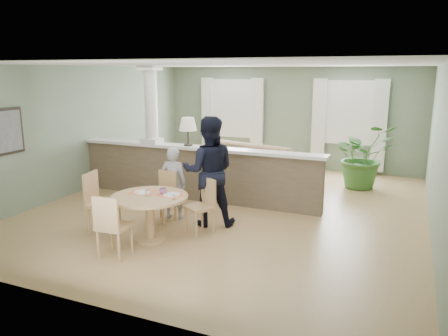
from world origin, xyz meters
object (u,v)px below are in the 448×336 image
at_px(chair_near, 111,224).
at_px(child_person, 174,183).
at_px(chair_side, 99,200).
at_px(sofa, 238,163).
at_px(houseplant, 362,156).
at_px(chair_far_boy, 164,194).
at_px(man_person, 209,171).
at_px(dining_table, 150,205).
at_px(chair_far_man, 203,203).

xyz_separation_m(chair_near, child_person, (-0.05, 1.85, 0.14)).
xyz_separation_m(chair_near, chair_side, (-0.83, 0.77, 0.04)).
xyz_separation_m(sofa, houseplant, (2.77, 0.55, 0.29)).
bearing_deg(sofa, child_person, -77.52).
height_order(houseplant, chair_far_boy, houseplant).
xyz_separation_m(chair_far_boy, child_person, (0.08, 0.20, 0.16)).
bearing_deg(man_person, houseplant, -144.21).
xyz_separation_m(sofa, man_person, (0.64, -2.99, 0.50)).
bearing_deg(chair_near, dining_table, -103.57).
bearing_deg(chair_far_man, man_person, 131.63).
bearing_deg(child_person, chair_far_boy, 60.57).
bearing_deg(sofa, chair_side, -87.94).
bearing_deg(chair_side, dining_table, -99.40).
height_order(houseplant, chair_far_man, houseplant).
bearing_deg(man_person, chair_side, 12.10).
relative_size(sofa, houseplant, 2.04).
relative_size(chair_far_boy, man_person, 0.47).
relative_size(houseplant, man_person, 0.78).
relative_size(chair_far_man, child_person, 0.69).
xyz_separation_m(sofa, chair_near, (-0.02, -4.81, 0.08)).
distance_m(dining_table, chair_far_boy, 0.90).
bearing_deg(man_person, child_person, -26.11).
height_order(chair_near, chair_side, chair_side).
xyz_separation_m(child_person, man_person, (0.71, -0.04, 0.28)).
relative_size(chair_far_man, man_person, 0.48).
bearing_deg(chair_side, man_person, -65.90).
relative_size(sofa, child_person, 2.28).
height_order(chair_near, child_person, child_person).
bearing_deg(man_person, chair_far_boy, -11.64).
xyz_separation_m(chair_side, child_person, (0.78, 1.09, 0.10)).
distance_m(chair_side, child_person, 1.34).
distance_m(houseplant, chair_far_man, 4.45).
relative_size(houseplant, dining_table, 1.22).
xyz_separation_m(chair_far_boy, chair_near, (0.13, -1.66, 0.02)).
distance_m(child_person, man_person, 0.77).
bearing_deg(dining_table, chair_far_man, 46.27).
distance_m(sofa, man_person, 3.10).
bearing_deg(chair_far_boy, chair_near, -77.67).
bearing_deg(houseplant, dining_table, -120.22).
xyz_separation_m(chair_near, man_person, (0.66, 1.82, 0.42)).
bearing_deg(chair_near, houseplant, -121.60).
distance_m(houseplant, dining_table, 5.28).
bearing_deg(houseplant, man_person, -121.07).
xyz_separation_m(dining_table, child_person, (-0.19, 1.06, 0.08)).
relative_size(chair_far_boy, chair_near, 0.95).
distance_m(dining_table, chair_side, 0.96).
distance_m(chair_far_man, chair_near, 1.60).
height_order(dining_table, chair_side, chair_side).
height_order(sofa, chair_near, chair_near).
bearing_deg(child_person, chair_near, 84.43).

